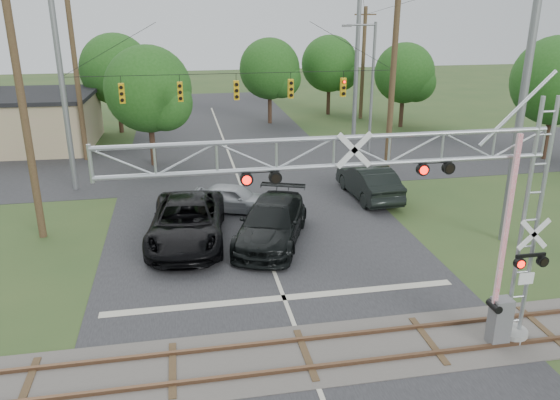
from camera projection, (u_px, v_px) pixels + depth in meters
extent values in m
plane|color=#2F4821|center=(323.00, 399.00, 14.79)|extent=(160.00, 160.00, 0.00)
cube|color=#262628|center=(265.00, 247.00, 24.04)|extent=(14.00, 90.00, 0.02)
cube|color=#262628|center=(232.00, 162.00, 36.99)|extent=(90.00, 12.00, 0.02)
cube|color=#555049|center=(306.00, 355.00, 16.63)|extent=(90.00, 3.20, 0.05)
cube|color=brown|center=(311.00, 368.00, 15.94)|extent=(90.00, 0.12, 0.14)
cube|color=brown|center=(301.00, 340.00, 17.28)|extent=(90.00, 0.12, 0.14)
cylinder|color=gray|center=(512.00, 334.00, 17.47)|extent=(0.97, 0.97, 0.32)
cube|color=silver|center=(526.00, 279.00, 16.43)|extent=(0.48, 0.03, 0.38)
cube|color=slate|center=(500.00, 322.00, 16.94)|extent=(0.59, 0.48, 1.61)
cube|color=red|center=(507.00, 225.00, 15.78)|extent=(0.15, 0.10, 5.38)
cylinder|color=slate|center=(63.00, 89.00, 29.71)|extent=(0.32, 0.32, 11.50)
cylinder|color=#452D20|center=(393.00, 81.00, 33.00)|extent=(0.36, 0.36, 11.50)
cylinder|color=black|center=(236.00, 73.00, 31.14)|extent=(19.00, 0.03, 0.03)
cube|color=gold|center=(122.00, 93.00, 30.35)|extent=(0.30, 0.30, 1.10)
cube|color=gold|center=(180.00, 92.00, 30.90)|extent=(0.30, 0.30, 1.10)
cube|color=gold|center=(236.00, 90.00, 31.46)|extent=(0.30, 0.30, 1.10)
cube|color=gold|center=(291.00, 89.00, 32.01)|extent=(0.30, 0.30, 1.10)
cube|color=gold|center=(343.00, 87.00, 32.56)|extent=(0.30, 0.30, 1.10)
imported|color=black|center=(187.00, 222.00, 24.29)|extent=(3.87, 7.26, 1.94)
imported|color=black|center=(272.00, 223.00, 24.34)|extent=(4.69, 6.91, 1.86)
imported|color=#A9ABB0|center=(233.00, 198.00, 28.07)|extent=(4.57, 3.09, 1.45)
imported|color=black|center=(369.00, 182.00, 30.02)|extent=(2.22, 5.64, 1.83)
cylinder|color=slate|center=(372.00, 90.00, 37.90)|extent=(0.20, 0.20, 9.03)
cylinder|color=slate|center=(361.00, 25.00, 36.27)|extent=(2.01, 0.12, 0.12)
cube|color=slate|center=(347.00, 26.00, 36.11)|extent=(0.60, 0.25, 0.15)
cylinder|color=#452D20|center=(75.00, 65.00, 35.53)|extent=(0.34, 0.34, 12.82)
cylinder|color=slate|center=(357.00, 58.00, 42.08)|extent=(0.34, 0.34, 12.38)
cylinder|color=#452D20|center=(23.00, 109.00, 23.20)|extent=(0.34, 0.34, 11.83)
cylinder|color=slate|center=(522.00, 104.00, 22.78)|extent=(0.34, 0.34, 12.36)
cylinder|color=#452D20|center=(363.00, 64.00, 49.73)|extent=(0.34, 0.34, 9.98)
cube|color=#452D20|center=(365.00, 14.00, 48.28)|extent=(2.00, 0.12, 0.12)
cylinder|color=#39251A|center=(120.00, 110.00, 45.17)|extent=(0.36, 0.36, 3.69)
sphere|color=#1F4F16|center=(116.00, 69.00, 44.04)|extent=(5.70, 5.70, 5.70)
cylinder|color=#39251A|center=(152.00, 139.00, 35.83)|extent=(0.36, 0.36, 3.57)
sphere|color=#1F4F16|center=(148.00, 89.00, 34.73)|extent=(5.52, 5.52, 5.52)
cylinder|color=#39251A|center=(270.00, 104.00, 48.70)|extent=(0.36, 0.36, 3.43)
sphere|color=#1F4F16|center=(270.00, 69.00, 47.64)|extent=(5.29, 5.29, 5.29)
cylinder|color=#39251A|center=(328.00, 97.00, 52.76)|extent=(0.36, 0.36, 3.43)
sphere|color=#1F4F16|center=(329.00, 64.00, 51.71)|extent=(5.30, 5.30, 5.30)
cylinder|color=#39251A|center=(402.00, 108.00, 47.34)|extent=(0.36, 0.36, 3.29)
sphere|color=#1F4F16|center=(404.00, 73.00, 46.33)|extent=(5.08, 5.08, 5.08)
cylinder|color=#39251A|center=(548.00, 132.00, 37.28)|extent=(0.36, 0.36, 3.80)
sphere|color=#1F4F16|center=(557.00, 81.00, 36.11)|extent=(5.87, 5.87, 5.87)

